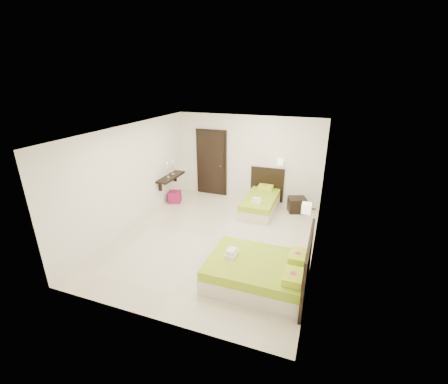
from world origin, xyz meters
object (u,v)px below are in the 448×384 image
(bed_single, at_px, (261,202))
(ottoman, at_px, (175,197))
(bed_double, at_px, (261,271))
(nightstand, at_px, (297,205))

(bed_single, relative_size, ottoman, 4.89)
(bed_single, bearing_deg, bed_double, -76.67)
(bed_double, relative_size, ottoman, 5.24)
(nightstand, bearing_deg, ottoman, 168.76)
(bed_single, height_order, ottoman, bed_single)
(bed_double, distance_m, nightstand, 3.51)
(ottoman, bearing_deg, nightstand, 9.10)
(bed_single, relative_size, bed_double, 0.93)
(bed_single, bearing_deg, nightstand, 13.19)
(bed_single, height_order, bed_double, bed_double)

